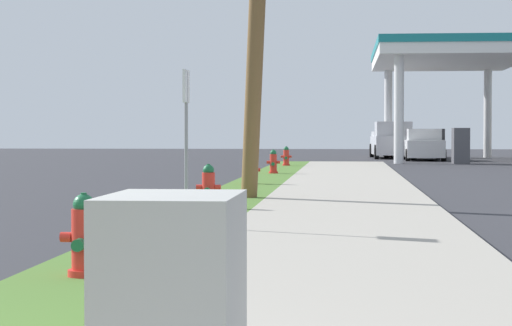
{
  "coord_description": "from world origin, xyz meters",
  "views": [
    {
      "loc": [
        2.96,
        -3.81,
        1.4
      ],
      "look_at": [
        1.12,
        16.53,
        0.77
      ],
      "focal_mm": 69.66,
      "sensor_mm": 36.0,
      "label": 1
    }
  ],
  "objects_px": {
    "fire_hydrant_fourth": "(273,163)",
    "car_tan_by_near_pump": "(401,144)",
    "fire_hydrant_nearest": "(84,240)",
    "fire_hydrant_second": "(208,189)",
    "car_white_by_far_pump": "(424,146)",
    "fire_hydrant_fifth": "(286,157)",
    "truck_silver_at_forecourt": "(392,141)",
    "street_sign_post": "(186,115)",
    "fire_hydrant_third": "(252,171)"
  },
  "relations": [
    {
      "from": "street_sign_post",
      "to": "fire_hydrant_third",
      "type": "bearing_deg",
      "value": 90.93
    },
    {
      "from": "truck_silver_at_forecourt",
      "to": "car_tan_by_near_pump",
      "type": "bearing_deg",
      "value": 78.52
    },
    {
      "from": "street_sign_post",
      "to": "car_tan_by_near_pump",
      "type": "relative_size",
      "value": 0.47
    },
    {
      "from": "fire_hydrant_second",
      "to": "fire_hydrant_fourth",
      "type": "height_order",
      "value": "same"
    },
    {
      "from": "fire_hydrant_second",
      "to": "truck_silver_at_forecourt",
      "type": "distance_m",
      "value": 37.78
    },
    {
      "from": "fire_hydrant_nearest",
      "to": "fire_hydrant_fourth",
      "type": "relative_size",
      "value": 1.0
    },
    {
      "from": "car_tan_by_near_pump",
      "to": "fire_hydrant_second",
      "type": "bearing_deg",
      "value": -97.65
    },
    {
      "from": "fire_hydrant_fourth",
      "to": "street_sign_post",
      "type": "xyz_separation_m",
      "value": [
        0.11,
        -17.7,
        1.19
      ]
    },
    {
      "from": "fire_hydrant_third",
      "to": "fire_hydrant_fifth",
      "type": "distance_m",
      "value": 13.65
    },
    {
      "from": "fire_hydrant_fifth",
      "to": "street_sign_post",
      "type": "bearing_deg",
      "value": -89.68
    },
    {
      "from": "fire_hydrant_nearest",
      "to": "fire_hydrant_second",
      "type": "xyz_separation_m",
      "value": [
        -0.0,
        8.06,
        0.0
      ]
    },
    {
      "from": "fire_hydrant_third",
      "to": "street_sign_post",
      "type": "height_order",
      "value": "street_sign_post"
    },
    {
      "from": "fire_hydrant_fourth",
      "to": "car_tan_by_near_pump",
      "type": "xyz_separation_m",
      "value": [
        5.39,
        26.39,
        0.28
      ]
    },
    {
      "from": "fire_hydrant_second",
      "to": "fire_hydrant_third",
      "type": "relative_size",
      "value": 1.0
    },
    {
      "from": "fire_hydrant_fourth",
      "to": "street_sign_post",
      "type": "bearing_deg",
      "value": -89.65
    },
    {
      "from": "fire_hydrant_nearest",
      "to": "car_white_by_far_pump",
      "type": "bearing_deg",
      "value": 81.52
    },
    {
      "from": "fire_hydrant_nearest",
      "to": "fire_hydrant_second",
      "type": "distance_m",
      "value": 8.06
    },
    {
      "from": "car_white_by_far_pump",
      "to": "fire_hydrant_second",
      "type": "bearing_deg",
      "value": -100.48
    },
    {
      "from": "fire_hydrant_third",
      "to": "fire_hydrant_fourth",
      "type": "xyz_separation_m",
      "value": [
        0.08,
        6.33,
        0.0
      ]
    },
    {
      "from": "fire_hydrant_third",
      "to": "car_white_by_far_pump",
      "type": "bearing_deg",
      "value": 76.38
    },
    {
      "from": "fire_hydrant_nearest",
      "to": "truck_silver_at_forecourt",
      "type": "xyz_separation_m",
      "value": [
        4.81,
        45.53,
        0.47
      ]
    },
    {
      "from": "fire_hydrant_fifth",
      "to": "street_sign_post",
      "type": "xyz_separation_m",
      "value": [
        0.14,
        -25.02,
        1.19
      ]
    },
    {
      "from": "car_white_by_far_pump",
      "to": "car_tan_by_near_pump",
      "type": "bearing_deg",
      "value": 96.23
    },
    {
      "from": "fire_hydrant_fourth",
      "to": "fire_hydrant_fifth",
      "type": "distance_m",
      "value": 7.32
    },
    {
      "from": "fire_hydrant_fourth",
      "to": "street_sign_post",
      "type": "distance_m",
      "value": 17.74
    },
    {
      "from": "fire_hydrant_second",
      "to": "fire_hydrant_fifth",
      "type": "distance_m",
      "value": 21.58
    },
    {
      "from": "street_sign_post",
      "to": "fire_hydrant_fourth",
      "type": "bearing_deg",
      "value": 90.35
    },
    {
      "from": "fire_hydrant_third",
      "to": "street_sign_post",
      "type": "relative_size",
      "value": 0.35
    },
    {
      "from": "fire_hydrant_third",
      "to": "car_tan_by_near_pump",
      "type": "relative_size",
      "value": 0.16
    },
    {
      "from": "truck_silver_at_forecourt",
      "to": "fire_hydrant_second",
      "type": "bearing_deg",
      "value": -97.32
    },
    {
      "from": "street_sign_post",
      "to": "truck_silver_at_forecourt",
      "type": "height_order",
      "value": "street_sign_post"
    },
    {
      "from": "car_white_by_far_pump",
      "to": "truck_silver_at_forecourt",
      "type": "height_order",
      "value": "truck_silver_at_forecourt"
    },
    {
      "from": "street_sign_post",
      "to": "car_tan_by_near_pump",
      "type": "distance_m",
      "value": 44.41
    },
    {
      "from": "fire_hydrant_fifth",
      "to": "street_sign_post",
      "type": "relative_size",
      "value": 0.35
    },
    {
      "from": "fire_hydrant_fifth",
      "to": "truck_silver_at_forecourt",
      "type": "bearing_deg",
      "value": 73.27
    },
    {
      "from": "street_sign_post",
      "to": "car_tan_by_near_pump",
      "type": "bearing_deg",
      "value": 83.17
    },
    {
      "from": "fire_hydrant_third",
      "to": "fire_hydrant_nearest",
      "type": "bearing_deg",
      "value": -89.97
    },
    {
      "from": "fire_hydrant_fourth",
      "to": "car_tan_by_near_pump",
      "type": "height_order",
      "value": "car_tan_by_near_pump"
    },
    {
      "from": "fire_hydrant_fourth",
      "to": "car_white_by_far_pump",
      "type": "height_order",
      "value": "car_white_by_far_pump"
    },
    {
      "from": "fire_hydrant_second",
      "to": "car_white_by_far_pump",
      "type": "distance_m",
      "value": 34.22
    },
    {
      "from": "fire_hydrant_nearest",
      "to": "street_sign_post",
      "type": "relative_size",
      "value": 0.35
    },
    {
      "from": "car_white_by_far_pump",
      "to": "truck_silver_at_forecourt",
      "type": "bearing_deg",
      "value": 110.23
    },
    {
      "from": "car_tan_by_near_pump",
      "to": "car_white_by_far_pump",
      "type": "relative_size",
      "value": 1.0
    },
    {
      "from": "street_sign_post",
      "to": "truck_silver_at_forecourt",
      "type": "distance_m",
      "value": 41.18
    },
    {
      "from": "fire_hydrant_fourth",
      "to": "street_sign_post",
      "type": "relative_size",
      "value": 0.35
    },
    {
      "from": "fire_hydrant_second",
      "to": "car_tan_by_near_pump",
      "type": "relative_size",
      "value": 0.16
    },
    {
      "from": "fire_hydrant_nearest",
      "to": "car_white_by_far_pump",
      "type": "xyz_separation_m",
      "value": [
        6.22,
        41.7,
        0.28
      ]
    },
    {
      "from": "fire_hydrant_nearest",
      "to": "car_tan_by_near_pump",
      "type": "height_order",
      "value": "car_tan_by_near_pump"
    },
    {
      "from": "fire_hydrant_fourth",
      "to": "truck_silver_at_forecourt",
      "type": "relative_size",
      "value": 0.14
    },
    {
      "from": "fire_hydrant_fifth",
      "to": "car_white_by_far_pump",
      "type": "bearing_deg",
      "value": 62.87
    }
  ]
}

